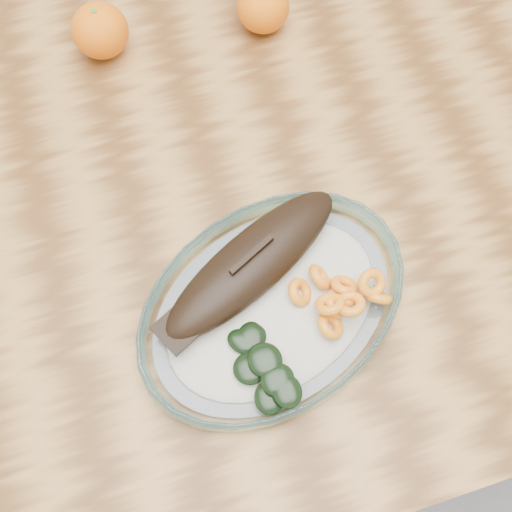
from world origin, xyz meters
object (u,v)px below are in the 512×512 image
(plated_meal, at_px, (272,303))
(orange_right, at_px, (263,7))
(dining_table, at_px, (222,229))
(orange_left, at_px, (100,31))

(plated_meal, distance_m, orange_right, 0.40)
(dining_table, bearing_deg, plated_meal, -83.70)
(dining_table, distance_m, plated_meal, 0.19)
(orange_left, distance_m, orange_right, 0.21)
(plated_meal, relative_size, orange_right, 10.66)
(dining_table, height_order, orange_left, orange_left)
(plated_meal, relative_size, orange_left, 10.08)
(dining_table, relative_size, orange_left, 16.47)
(orange_left, bearing_deg, plated_meal, -76.33)
(dining_table, height_order, orange_right, orange_right)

